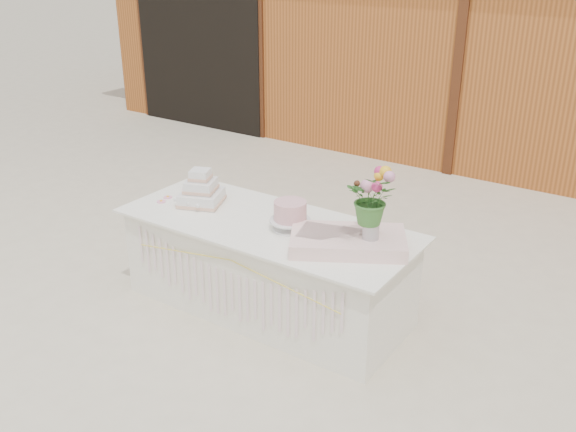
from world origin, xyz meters
name	(u,v)px	position (x,y,z in m)	size (l,w,h in m)	color
ground	(268,307)	(0.00, 0.00, 0.00)	(80.00, 80.00, 0.00)	beige
barn	(510,25)	(-0.01, 5.99, 1.68)	(12.60, 4.60, 3.30)	#A85923
cake_table	(267,266)	(0.00, 0.00, 0.39)	(2.40, 1.00, 0.77)	white
wedding_cake	(201,192)	(-0.68, 0.01, 0.87)	(0.43, 0.43, 0.30)	silver
pink_cake_stand	(290,214)	(0.22, 0.00, 0.90)	(0.32, 0.32, 0.23)	silver
satin_runner	(348,241)	(0.74, -0.03, 0.82)	(0.82, 0.47, 0.10)	#FFD7CD
flower_vase	(371,228)	(0.90, 0.01, 0.95)	(0.12, 0.12, 0.16)	#ABABAF
bouquet	(373,192)	(0.90, 0.01, 1.22)	(0.34, 0.29, 0.38)	#376F2C
loose_flowers	(169,194)	(-1.05, 0.01, 0.78)	(0.15, 0.36, 0.02)	pink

